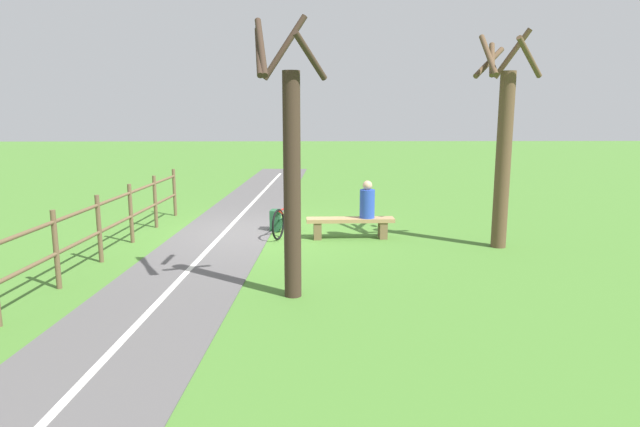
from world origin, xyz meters
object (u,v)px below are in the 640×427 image
backpack (276,221)px  tree_far_right (290,169)px  person_seated (367,202)px  bench (350,224)px  tree_far_left (503,146)px  bicycle (287,219)px

backpack → tree_far_right: (-0.50, 4.49, 1.62)m
person_seated → backpack: 2.21m
backpack → bench: bearing=154.2°
bench → tree_far_left: (-2.89, 0.80, 1.70)m
backpack → tree_far_right: bearing=96.3°
person_seated → bicycle: bearing=-12.9°
bench → tree_far_right: bearing=71.6°
bicycle → backpack: bicycle is taller
tree_far_left → tree_far_right: bearing=35.8°
tree_far_right → tree_far_left: tree_far_left is taller
bench → person_seated: (-0.36, -0.01, 0.48)m
bicycle → tree_far_right: bearing=21.3°
person_seated → tree_far_right: bearing=66.7°
bench → tree_far_left: bearing=163.1°
tree_far_right → tree_far_left: (-4.03, -2.90, 0.16)m
bench → tree_far_right: size_ratio=0.47×
person_seated → tree_far_right: 4.14m
bicycle → tree_far_right: 4.34m
bench → backpack: (1.64, -0.79, -0.08)m
bench → tree_far_right: (1.14, 3.70, 1.55)m
bicycle → tree_far_right: size_ratio=0.40×
person_seated → tree_far_left: tree_far_left is taller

